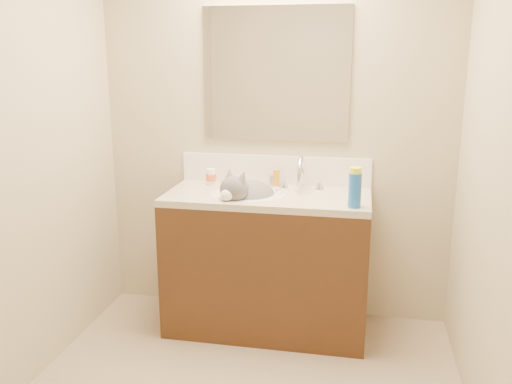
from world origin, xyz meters
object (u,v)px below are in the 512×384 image
at_px(vanity_cabinet, 267,265).
at_px(cat, 248,198).
at_px(silver_jar, 273,180).
at_px(pill_bottle, 211,177).
at_px(amber_bottle, 276,178).
at_px(faucet, 301,176).
at_px(spray_can, 355,190).
at_px(basin, 247,205).

bearing_deg(vanity_cabinet, cat, -163.67).
distance_m(cat, silver_jar, 0.28).
xyz_separation_m(pill_bottle, silver_jar, (0.39, 0.06, -0.02)).
bearing_deg(vanity_cabinet, amber_bottle, 84.51).
bearing_deg(amber_bottle, pill_bottle, -174.62).
relative_size(silver_jar, amber_bottle, 0.62).
height_order(faucet, amber_bottle, faucet).
bearing_deg(vanity_cabinet, faucet, 37.29).
bearing_deg(silver_jar, vanity_cabinet, -89.10).
height_order(vanity_cabinet, faucet, faucet).
relative_size(cat, amber_bottle, 4.48).
xyz_separation_m(faucet, spray_can, (0.33, -0.33, 0.01)).
bearing_deg(amber_bottle, vanity_cabinet, -95.49).
xyz_separation_m(pill_bottle, spray_can, (0.90, -0.36, 0.04)).
relative_size(silver_jar, spray_can, 0.34).
height_order(cat, amber_bottle, cat).
bearing_deg(pill_bottle, faucet, -2.54).
height_order(basin, amber_bottle, amber_bottle).
relative_size(basin, spray_can, 2.40).
distance_m(pill_bottle, silver_jar, 0.39).
bearing_deg(amber_bottle, basin, -121.10).
bearing_deg(pill_bottle, cat, -35.36).
xyz_separation_m(basin, pill_bottle, (-0.27, 0.19, 0.12)).
bearing_deg(faucet, spray_can, -45.73).
bearing_deg(spray_can, pill_bottle, 158.11).
xyz_separation_m(faucet, pill_bottle, (-0.57, 0.03, -0.04)).
xyz_separation_m(silver_jar, amber_bottle, (0.02, -0.02, 0.02)).
xyz_separation_m(vanity_cabinet, spray_can, (0.51, -0.20, 0.54)).
relative_size(vanity_cabinet, basin, 2.67).
height_order(vanity_cabinet, silver_jar, silver_jar).
height_order(basin, silver_jar, silver_jar).
distance_m(amber_bottle, spray_can, 0.63).
xyz_separation_m(cat, silver_jar, (0.11, 0.25, 0.06)).
bearing_deg(vanity_cabinet, basin, -165.96).
height_order(pill_bottle, amber_bottle, amber_bottle).
bearing_deg(silver_jar, cat, -113.78).
bearing_deg(basin, faucet, 29.12).
relative_size(vanity_cabinet, amber_bottle, 11.51).
xyz_separation_m(basin, amber_bottle, (0.14, 0.23, 0.12)).
xyz_separation_m(amber_bottle, spray_can, (0.49, -0.40, 0.04)).
distance_m(pill_bottle, amber_bottle, 0.41).
bearing_deg(spray_can, basin, 165.01).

